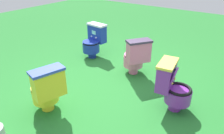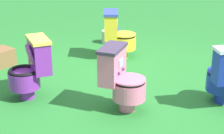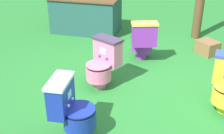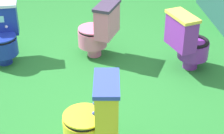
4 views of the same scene
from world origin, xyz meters
name	(u,v)px [view 4 (image 4 of 4)]	position (x,y,z in m)	size (l,w,h in m)	color
ground	(104,86)	(0.00, 0.00, 0.00)	(14.00, 14.00, 0.00)	#26752D
toilet_blue	(1,34)	(-0.92, -1.06, 0.37)	(0.53, 0.45, 0.73)	#192D9E
toilet_pink	(99,30)	(-0.71, 0.11, 0.37)	(0.61, 0.63, 0.73)	pink
toilet_yellow	(94,116)	(0.96, -0.34, 0.37)	(0.52, 0.58, 0.73)	yellow
toilet_purple	(188,41)	(-0.12, 1.05, 0.37)	(0.47, 0.54, 0.73)	purple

